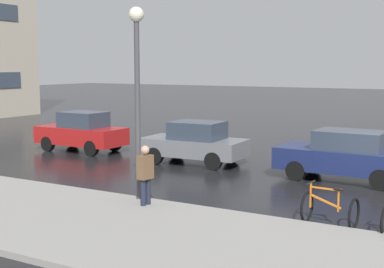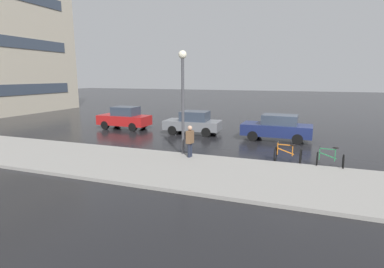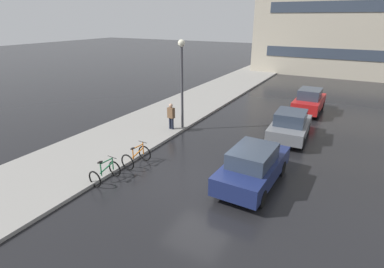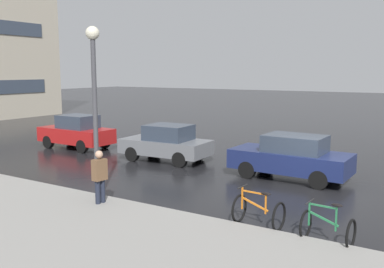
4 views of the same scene
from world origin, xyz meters
name	(u,v)px [view 3 (image 3 of 4)]	position (x,y,z in m)	size (l,w,h in m)	color
ground_plane	(198,185)	(0.00, 0.00, 0.00)	(140.00, 140.00, 0.00)	black
sidewalk_kerb	(190,104)	(-6.00, 10.00, 0.07)	(4.80, 60.00, 0.14)	gray
bicycle_nearest	(105,173)	(-3.46, -1.58, 0.39)	(0.78, 1.15, 0.98)	black
bicycle_second	(136,157)	(-3.27, 0.19, 0.41)	(0.83, 1.22, 0.98)	black
car_navy	(253,166)	(1.85, 1.09, 0.82)	(1.94, 4.31, 1.63)	navy
car_grey	(290,125)	(2.09, 6.77, 0.79)	(2.00, 3.95, 1.59)	slate
car_red	(309,101)	(2.20, 12.42, 0.83)	(1.76, 3.98, 1.71)	#AD1919
pedestrian	(171,116)	(-4.24, 4.65, 0.94)	(0.43, 0.29, 1.67)	#1E2333
streetlamp	(182,72)	(-3.80, 5.18, 3.43)	(0.40, 0.40, 5.17)	#424247
building_facade_main	(358,7)	(3.58, 31.81, 7.31)	(20.94, 9.90, 14.63)	#B2A893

